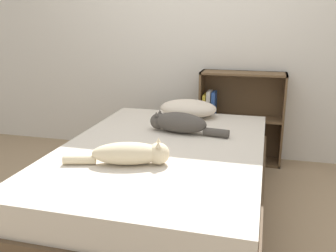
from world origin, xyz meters
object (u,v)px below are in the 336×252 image
object	(u,v)px
pillow	(188,108)
bookshelf	(238,115)
cat_dark	(179,123)
bed	(162,183)
cat_light	(132,154)

from	to	relation	value
pillow	bookshelf	xyz separation A→B (m)	(0.40, 0.48, -0.16)
cat_dark	bookshelf	world-z (taller)	bookshelf
cat_dark	bookshelf	bearing A→B (deg)	-103.97
bed	bookshelf	distance (m)	1.38
bed	cat_dark	bearing A→B (deg)	84.36
pillow	bookshelf	bearing A→B (deg)	50.20
bed	cat_light	bearing A→B (deg)	-103.97
bed	cat_light	distance (m)	0.50
cat_light	bookshelf	bearing A→B (deg)	57.82
bed	bookshelf	bearing A→B (deg)	72.50
pillow	cat_dark	world-z (taller)	cat_dark
cat_light	cat_dark	xyz separation A→B (m)	(0.12, 0.69, 0.01)
cat_light	bookshelf	world-z (taller)	bookshelf
pillow	cat_dark	bearing A→B (deg)	-86.94
cat_dark	bookshelf	size ratio (longest dim) A/B	0.70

